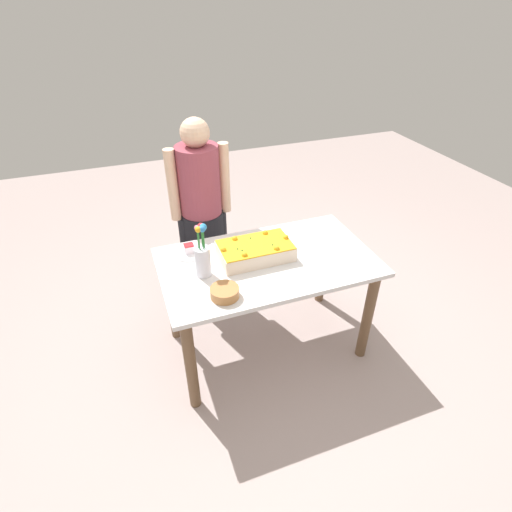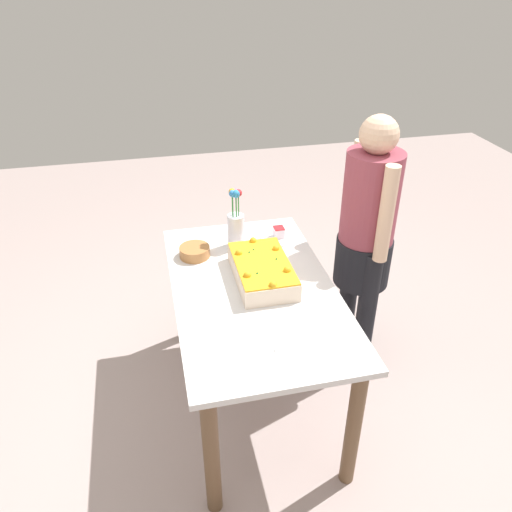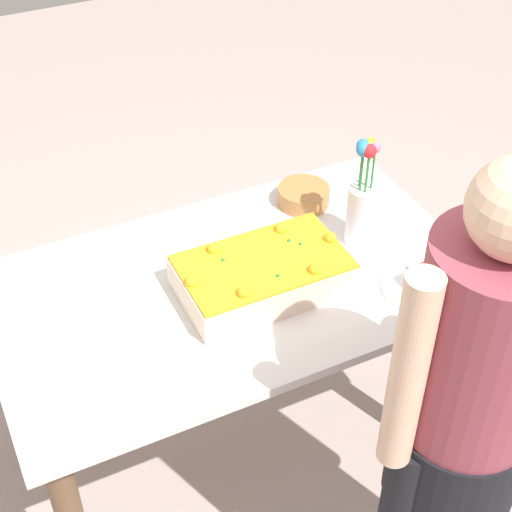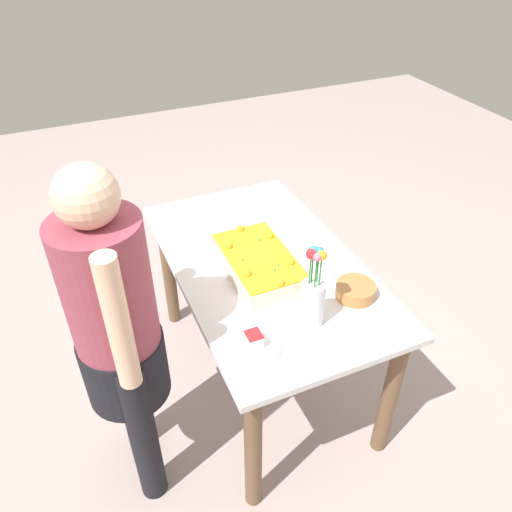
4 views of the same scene
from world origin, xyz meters
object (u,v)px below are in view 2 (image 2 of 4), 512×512
cake_knife (295,343)px  fruit_bowl (195,252)px  flower_vase (236,225)px  sheet_cake (262,270)px  person_standing (366,230)px  serving_plate_with_slice (279,235)px

cake_knife → fruit_bowl: size_ratio=1.24×
cake_knife → flower_vase: flower_vase is taller
flower_vase → sheet_cake: bearing=10.4°
sheet_cake → person_standing: (-0.19, 0.64, 0.05)m
sheet_cake → cake_knife: bearing=2.7°
serving_plate_with_slice → cake_knife: serving_plate_with_slice is taller
person_standing → sheet_cake: bearing=17.0°
serving_plate_with_slice → sheet_cake: bearing=-26.2°
flower_vase → fruit_bowl: size_ratio=2.12×
serving_plate_with_slice → fruit_bowl: size_ratio=1.26×
fruit_bowl → flower_vase: bearing=104.1°
cake_knife → fruit_bowl: fruit_bowl is taller
fruit_bowl → serving_plate_with_slice: bearing=100.8°
serving_plate_with_slice → fruit_bowl: 0.50m
serving_plate_with_slice → cake_knife: (0.88, -0.17, -0.01)m
serving_plate_with_slice → cake_knife: size_ratio=1.02×
serving_plate_with_slice → person_standing: (0.19, 0.45, 0.08)m
serving_plate_with_slice → flower_vase: size_ratio=0.59×
person_standing → flower_vase: bearing=-12.7°
sheet_cake → serving_plate_with_slice: 0.43m
flower_vase → fruit_bowl: (0.06, -0.24, -0.10)m
cake_knife → fruit_bowl: 0.86m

